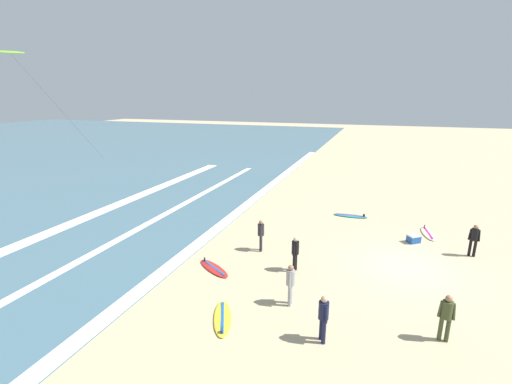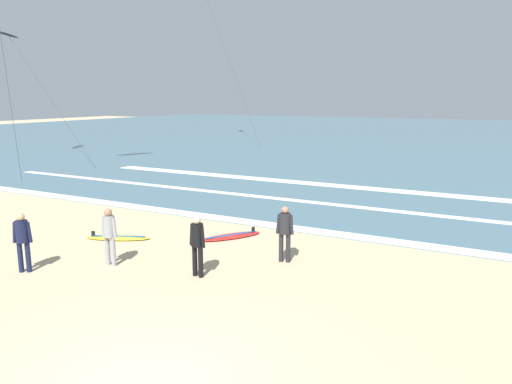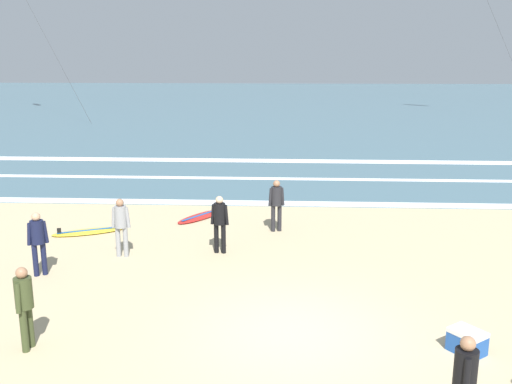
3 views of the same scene
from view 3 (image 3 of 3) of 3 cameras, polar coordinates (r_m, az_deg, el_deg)
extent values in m
plane|color=tan|center=(11.65, 3.87, -13.62)|extent=(160.00, 160.00, 0.00)
cube|color=#476B7A|center=(65.13, 3.22, 8.77)|extent=(140.00, 90.00, 0.01)
cube|color=white|center=(21.08, 8.00, -1.19)|extent=(59.30, 0.72, 0.01)
cube|color=white|center=(25.20, 0.03, 1.35)|extent=(39.75, 0.51, 0.01)
cube|color=white|center=(29.44, 4.51, 3.07)|extent=(36.10, 1.00, 0.01)
cylinder|color=black|center=(8.71, 20.03, -16.15)|extent=(0.32, 0.32, 0.58)
cylinder|color=black|center=(8.56, 20.13, -16.90)|extent=(0.11, 0.15, 0.56)
cylinder|color=black|center=(8.89, 19.91, -15.70)|extent=(0.11, 0.15, 0.56)
sphere|color=#9E7051|center=(8.53, 20.24, -13.89)|extent=(0.21, 0.21, 0.21)
cylinder|color=#232328|center=(17.69, 2.34, -2.59)|extent=(0.13, 0.13, 0.82)
cylinder|color=#232328|center=(17.65, 1.71, -2.62)|extent=(0.13, 0.13, 0.82)
cylinder|color=#232328|center=(17.49, 2.04, -0.40)|extent=(0.32, 0.32, 0.58)
cylinder|color=#232328|center=(17.53, 2.64, -0.46)|extent=(0.15, 0.12, 0.56)
cylinder|color=#232328|center=(17.46, 1.44, -0.51)|extent=(0.15, 0.12, 0.56)
sphere|color=#9E7051|center=(17.40, 2.05, 0.83)|extent=(0.21, 0.21, 0.21)
cylinder|color=#141938|center=(15.16, -20.24, -6.21)|extent=(0.13, 0.13, 0.82)
cylinder|color=#141938|center=(15.14, -20.99, -6.31)|extent=(0.13, 0.13, 0.82)
cylinder|color=#141938|center=(14.94, -20.84, -3.73)|extent=(0.32, 0.32, 0.58)
cylinder|color=#141938|center=(14.97, -20.12, -3.73)|extent=(0.16, 0.15, 0.56)
cylinder|color=#141938|center=(14.92, -21.54, -3.90)|extent=(0.16, 0.15, 0.56)
sphere|color=tan|center=(14.83, -20.96, -2.31)|extent=(0.21, 0.21, 0.21)
cylinder|color=gray|center=(15.86, -12.77, -4.83)|extent=(0.13, 0.13, 0.82)
cylinder|color=gray|center=(15.91, -13.47, -4.82)|extent=(0.13, 0.13, 0.82)
cylinder|color=gray|center=(15.68, -13.26, -2.39)|extent=(0.32, 0.32, 0.58)
cylinder|color=gray|center=(15.65, -12.59, -2.49)|extent=(0.14, 0.10, 0.56)
cylinder|color=gray|center=(15.74, -13.92, -2.47)|extent=(0.14, 0.10, 0.56)
sphere|color=#9E7051|center=(15.58, -13.33, -1.03)|extent=(0.21, 0.21, 0.21)
cylinder|color=#384223|center=(11.54, -21.96, -12.63)|extent=(0.13, 0.13, 0.82)
cylinder|color=#384223|center=(11.70, -21.46, -12.23)|extent=(0.13, 0.13, 0.82)
cylinder|color=#384223|center=(11.34, -22.02, -9.23)|extent=(0.32, 0.32, 0.58)
cylinder|color=#384223|center=(11.21, -22.49, -9.70)|extent=(0.10, 0.14, 0.56)
cylinder|color=#384223|center=(11.50, -21.54, -9.01)|extent=(0.10, 0.14, 0.56)
sphere|color=#9E7051|center=(11.21, -22.19, -7.41)|extent=(0.21, 0.21, 0.21)
cylinder|color=black|center=(15.76, -3.23, -4.63)|extent=(0.13, 0.13, 0.82)
cylinder|color=black|center=(15.80, -3.94, -4.59)|extent=(0.13, 0.13, 0.82)
cylinder|color=black|center=(15.58, -3.63, -2.16)|extent=(0.32, 0.32, 0.58)
cylinder|color=black|center=(15.54, -2.96, -2.28)|extent=(0.14, 0.11, 0.56)
cylinder|color=black|center=(15.63, -4.29, -2.21)|extent=(0.14, 0.11, 0.56)
sphere|color=#DBB28E|center=(15.48, -3.65, -0.79)|extent=(0.21, 0.21, 0.21)
ellipsoid|color=yellow|center=(18.29, -16.32, -3.79)|extent=(2.16, 1.40, 0.09)
cube|color=#1959B2|center=(18.27, -16.33, -3.64)|extent=(1.67, 0.82, 0.01)
cube|color=black|center=(18.22, -18.91, -3.64)|extent=(0.12, 0.06, 0.16)
ellipsoid|color=red|center=(19.28, -5.51, -2.42)|extent=(1.66, 2.08, 0.09)
cube|color=#1959B2|center=(19.26, -5.51, -2.28)|extent=(1.07, 1.55, 0.01)
cube|color=black|center=(19.84, -3.94, -1.55)|extent=(0.08, 0.11, 0.16)
cylinder|color=#333333|center=(51.63, 23.42, 13.31)|extent=(2.91, 9.13, 12.27)
cylinder|color=#333333|center=(50.94, -20.68, 15.27)|extent=(9.14, 4.81, 15.30)
cube|color=#1E4C9E|center=(11.48, 20.14, -13.89)|extent=(0.71, 0.74, 0.36)
cube|color=silver|center=(11.39, 20.23, -12.90)|extent=(0.73, 0.76, 0.08)
camera|label=1|loc=(19.73, -51.75, 14.93)|focal=24.77mm
camera|label=2|loc=(7.25, 48.31, 3.25)|focal=34.23mm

